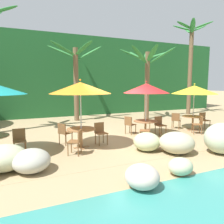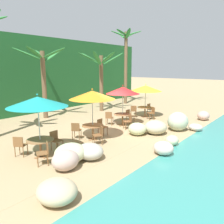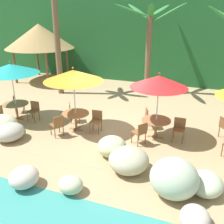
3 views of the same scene
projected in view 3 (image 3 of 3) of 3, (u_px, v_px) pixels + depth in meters
ground_plane at (111, 132)px, 10.43m from camera, size 120.00×120.00×0.00m
terrace_deck at (111, 131)px, 10.43m from camera, size 18.00×5.20×0.01m
foliage_backdrop at (159, 35)px, 17.14m from camera, size 28.00×2.40×6.00m
rock_seawall at (72, 153)px, 8.15m from camera, size 13.51×3.46×1.08m
umbrella_teal at (11, 69)px, 10.80m from camera, size 2.37×2.37×2.61m
dining_table_teal at (16, 106)px, 11.42m from camera, size 1.10×1.10×0.74m
chair_teal_seaward at (34, 110)px, 11.28m from camera, size 0.43×0.44×0.87m
chair_teal_inland at (17, 102)px, 12.22m from camera, size 0.58×0.58×0.87m
umbrella_orange at (73, 75)px, 9.75m from camera, size 2.30×2.30×2.60m
dining_table_orange at (76, 116)px, 10.37m from camera, size 1.10×1.10×0.74m
chair_orange_seaward at (96, 120)px, 10.27m from camera, size 0.45×0.46×0.87m
chair_orange_inland at (73, 111)px, 11.17m from camera, size 0.58×0.58×0.87m
chair_orange_left at (58, 124)px, 9.86m from camera, size 0.58×0.58×0.87m
umbrella_red at (159, 81)px, 9.13m from camera, size 2.08×2.08×2.56m
dining_table_red at (156, 123)px, 9.73m from camera, size 1.10×1.10×0.74m
chair_red_seaward at (179, 128)px, 9.56m from camera, size 0.42×0.43×0.87m
chair_red_inland at (149, 117)px, 10.55m from camera, size 0.56×0.56×0.87m
chair_red_left at (140, 132)px, 9.25m from camera, size 0.59×0.59×0.87m
palm_tree_nearest at (55, 20)px, 13.78m from camera, size 2.85×2.66×6.22m
palm_tree_second at (149, 33)px, 14.20m from camera, size 3.72×3.85×4.99m
palapa_hut at (39, 36)px, 16.97m from camera, size 4.55×4.55×3.75m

